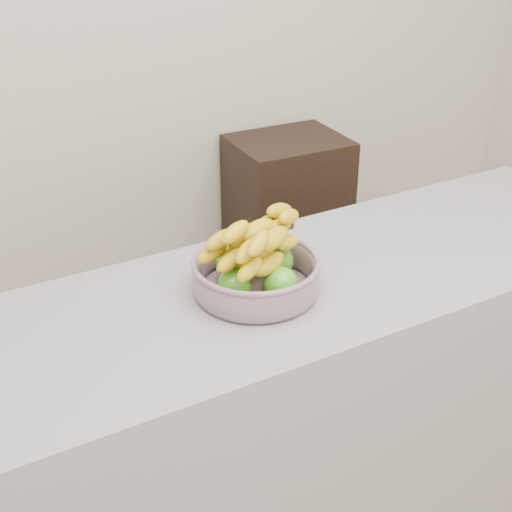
{
  "coord_description": "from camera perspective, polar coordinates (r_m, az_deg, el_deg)",
  "views": [
    {
      "loc": [
        -0.89,
        -0.59,
        1.8
      ],
      "look_at": [
        -0.16,
        0.7,
        1.0
      ],
      "focal_mm": 50.0,
      "sensor_mm": 36.0,
      "label": 1
    }
  ],
  "objects": [
    {
      "name": "counter",
      "position": [
        2.06,
        4.03,
        -12.44
      ],
      "size": [
        2.0,
        0.6,
        0.9
      ],
      "primitive_type": "cube",
      "color": "#999AA1",
      "rests_on": "ground"
    },
    {
      "name": "cabinet",
      "position": [
        3.12,
        2.47,
        2.14
      ],
      "size": [
        0.48,
        0.39,
        0.83
      ],
      "primitive_type": "cube",
      "rotation": [
        0.0,
        0.0,
        -0.05
      ],
      "color": "black",
      "rests_on": "ground"
    },
    {
      "name": "fruit_bowl",
      "position": [
        1.7,
        0.03,
        -1.14
      ],
      "size": [
        0.31,
        0.31,
        0.19
      ],
      "rotation": [
        0.0,
        0.0,
        0.33
      ],
      "color": "#8E99AB",
      "rests_on": "counter"
    }
  ]
}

